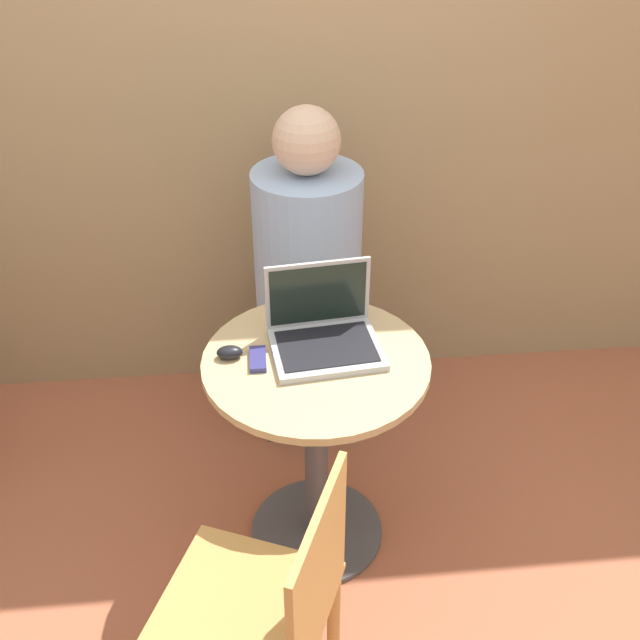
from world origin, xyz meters
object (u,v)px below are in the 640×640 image
laptop (324,332)px  person_seated (306,298)px  cell_phone (258,359)px  chair_empty (268,617)px

laptop → person_seated: (-0.01, 0.59, -0.26)m
laptop → cell_phone: size_ratio=3.07×
laptop → cell_phone: 0.21m
chair_empty → person_seated: size_ratio=0.68×
chair_empty → laptop: bearing=73.6°
cell_phone → person_seated: 0.71m
laptop → chair_empty: bearing=-106.4°
cell_phone → person_seated: (0.19, 0.65, -0.22)m
person_seated → chair_empty: bearing=-98.8°
laptop → chair_empty: 0.79m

